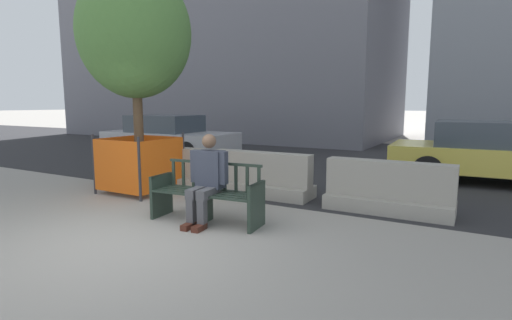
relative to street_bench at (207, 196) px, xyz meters
name	(u,v)px	position (x,y,z in m)	size (l,w,h in m)	color
ground_plane	(115,243)	(-0.45, -1.35, -0.40)	(200.00, 200.00, 0.00)	gray
street_asphalt	(335,160)	(-0.45, 7.35, -0.39)	(120.00, 12.00, 0.01)	#28282B
street_bench	(207,196)	(0.00, 0.00, 0.00)	(1.73, 0.67, 0.88)	#28382D
seated_person	(207,177)	(0.04, -0.05, 0.29)	(0.59, 0.75, 1.31)	#383D4C
jersey_barrier_centre	(261,178)	(-0.12, 1.90, -0.06)	(2.01, 0.71, 0.84)	#9E998E
jersey_barrier_left	(167,170)	(-2.38, 1.75, -0.06)	(2.03, 0.76, 0.84)	#9E998E
jersey_barrier_right	(388,192)	(2.24, 1.87, -0.06)	(2.01, 0.70, 0.84)	#9E998E
street_tree	(135,34)	(-2.41, 1.02, 2.68)	(2.14, 2.14, 4.33)	brown
construction_fence	(140,163)	(-2.41, 1.02, 0.19)	(1.27, 1.27, 1.17)	#2D2D33
car_taxi_near	(497,153)	(3.83, 5.51, 0.29)	(4.55, 2.12, 1.36)	#DBC64C
car_sedan_mid	(168,136)	(-5.58, 5.39, 0.29)	(4.55, 2.11, 1.37)	#B7B7BC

